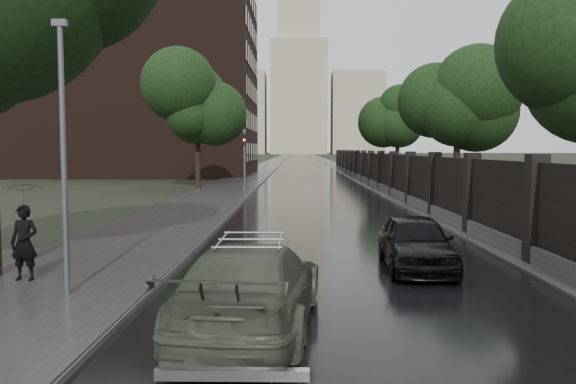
{
  "coord_description": "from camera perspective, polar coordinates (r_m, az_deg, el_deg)",
  "views": [
    {
      "loc": [
        -1.19,
        -8.57,
        2.82
      ],
      "look_at": [
        -1.45,
        8.61,
        1.5
      ],
      "focal_mm": 35.0,
      "sensor_mm": 36.0,
      "label": 1
    }
  ],
  "objects": [
    {
      "name": "car_right_near",
      "position": [
        13.49,
        12.86,
        -5.01
      ],
      "size": [
        1.69,
        3.84,
        1.29
      ],
      "primitive_type": "imported",
      "rotation": [
        0.0,
        0.0,
        -0.04
      ],
      "color": "black",
      "rests_on": "ground"
    },
    {
      "name": "road",
      "position": [
        198.59,
        1.21,
        3.58
      ],
      "size": [
        8.0,
        420.0,
        0.02
      ],
      "primitive_type": "cube",
      "color": "black",
      "rests_on": "ground"
    },
    {
      "name": "tree_right_b",
      "position": [
        31.85,
        16.87,
        8.04
      ],
      "size": [
        4.08,
        4.08,
        7.01
      ],
      "color": "black",
      "rests_on": "ground"
    },
    {
      "name": "volga_sedan",
      "position": [
        8.85,
        -3.78,
        -9.56
      ],
      "size": [
        2.36,
        4.91,
        1.38
      ],
      "primitive_type": "imported",
      "rotation": [
        0.0,
        0.0,
        3.05
      ],
      "color": "#444B3C",
      "rests_on": "ground"
    },
    {
      "name": "traffic_light",
      "position": [
        33.71,
        -4.43,
        3.66
      ],
      "size": [
        0.16,
        0.32,
        4.0
      ],
      "color": "#59595E",
      "rests_on": "ground"
    },
    {
      "name": "tree_left_far",
      "position": [
        39.24,
        -9.21,
        7.88
      ],
      "size": [
        4.25,
        4.25,
        7.39
      ],
      "color": "black",
      "rests_on": "ground"
    },
    {
      "name": "fence_right",
      "position": [
        41.04,
        8.98,
        1.81
      ],
      "size": [
        0.45,
        75.72,
        2.7
      ],
      "color": "#383533",
      "rests_on": "ground"
    },
    {
      "name": "verge_right",
      "position": [
        198.7,
        2.8,
        3.59
      ],
      "size": [
        3.0,
        420.0,
        0.08
      ],
      "primitive_type": "cube",
      "color": "#2D2D2D",
      "rests_on": "ground"
    },
    {
      "name": "ground",
      "position": [
        9.1,
        8.6,
        -13.71
      ],
      "size": [
        800.0,
        800.0,
        0.0
      ],
      "primitive_type": "plane",
      "color": "black",
      "rests_on": "ground"
    },
    {
      "name": "pedestrian_umbrella",
      "position": [
        12.49,
        -25.34,
        -0.9
      ],
      "size": [
        0.95,
        0.97,
        2.41
      ],
      "rotation": [
        0.0,
        0.0,
        -0.07
      ],
      "color": "black",
      "rests_on": "sidewalk_left"
    },
    {
      "name": "lamp_post",
      "position": [
        10.92,
        -21.84,
        3.3
      ],
      "size": [
        0.25,
        0.12,
        5.11
      ],
      "color": "#59595E",
      "rests_on": "ground"
    },
    {
      "name": "stalinist_tower",
      "position": [
        310.62,
        1.1,
        10.97
      ],
      "size": [
        92.0,
        30.0,
        159.0
      ],
      "color": "tan",
      "rests_on": "ground"
    },
    {
      "name": "brick_building",
      "position": [
        63.27,
        -14.81,
        10.77
      ],
      "size": [
        24.0,
        18.0,
        20.0
      ],
      "primitive_type": "cube",
      "color": "black",
      "rests_on": "ground"
    },
    {
      "name": "sidewalk_left",
      "position": [
        198.65,
        -0.52,
        3.61
      ],
      "size": [
        4.0,
        420.0,
        0.16
      ],
      "primitive_type": "cube",
      "color": "#2D2D2D",
      "rests_on": "ground"
    },
    {
      "name": "tree_right_c",
      "position": [
        49.39,
        11.08,
        6.78
      ],
      "size": [
        4.08,
        4.08,
        7.01
      ],
      "color": "black",
      "rests_on": "ground"
    }
  ]
}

